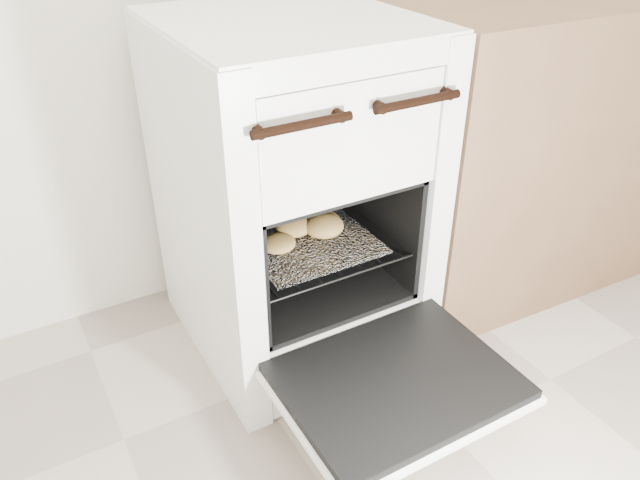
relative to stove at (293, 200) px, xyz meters
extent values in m
cube|color=white|center=(0.00, 0.01, 0.01)|extent=(0.55, 0.59, 0.84)
cylinder|color=black|center=(-0.13, -0.30, 0.32)|extent=(0.20, 0.02, 0.02)
cylinder|color=black|center=(0.13, -0.30, 0.32)|extent=(0.20, 0.02, 0.02)
cube|color=black|center=(0.00, -0.46, -0.22)|extent=(0.48, 0.37, 0.02)
cube|color=white|center=(0.00, -0.46, -0.24)|extent=(0.49, 0.38, 0.01)
cylinder|color=black|center=(-0.20, -0.06, -0.09)|extent=(0.01, 0.38, 0.01)
cylinder|color=black|center=(0.20, -0.06, -0.09)|extent=(0.01, 0.38, 0.01)
cylinder|color=black|center=(0.00, -0.24, -0.09)|extent=(0.39, 0.01, 0.01)
cylinder|color=black|center=(0.00, 0.12, -0.09)|extent=(0.39, 0.01, 0.01)
cylinder|color=black|center=(-0.16, -0.06, -0.09)|extent=(0.01, 0.37, 0.01)
cylinder|color=black|center=(-0.11, -0.06, -0.09)|extent=(0.01, 0.37, 0.01)
cylinder|color=black|center=(-0.05, -0.06, -0.09)|extent=(0.01, 0.37, 0.01)
cylinder|color=black|center=(0.00, -0.06, -0.09)|extent=(0.01, 0.37, 0.01)
cylinder|color=black|center=(0.05, -0.06, -0.09)|extent=(0.01, 0.37, 0.01)
cylinder|color=black|center=(0.11, -0.06, -0.09)|extent=(0.01, 0.37, 0.01)
cylinder|color=black|center=(0.16, -0.06, -0.09)|extent=(0.01, 0.37, 0.01)
cube|color=white|center=(0.00, -0.08, -0.08)|extent=(0.31, 0.27, 0.01)
ellipsoid|color=tan|center=(0.05, -0.07, -0.05)|extent=(0.11, 0.11, 0.05)
ellipsoid|color=tan|center=(-0.08, -0.07, -0.06)|extent=(0.12, 0.12, 0.03)
ellipsoid|color=tan|center=(-0.01, -0.02, -0.06)|extent=(0.14, 0.14, 0.05)
ellipsoid|color=tan|center=(0.06, -0.04, -0.06)|extent=(0.12, 0.12, 0.04)
cube|color=brown|center=(0.72, -0.01, 0.01)|extent=(0.86, 0.59, 0.84)
camera|label=1|loc=(-0.62, -1.23, 0.73)|focal=35.00mm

